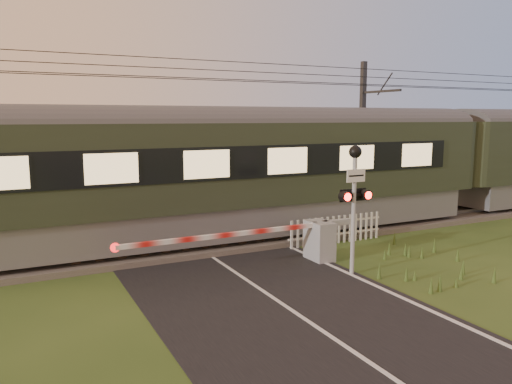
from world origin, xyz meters
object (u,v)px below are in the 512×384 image
picket_fence (336,230)px  catenary_mast (363,135)px  boom_gate (310,240)px  train (449,160)px  crossing_signal (354,187)px

picket_fence → catenary_mast: size_ratio=0.56×
boom_gate → catenary_mast: (6.26, 5.53, 2.81)m
train → picket_fence: train is taller
boom_gate → picket_fence: bearing=36.0°
train → crossing_signal: train is taller
boom_gate → train: bearing=19.8°
picket_fence → catenary_mast: bearing=43.7°
boom_gate → crossing_signal: (0.36, -1.56, 1.77)m
crossing_signal → picket_fence: 3.89m
crossing_signal → picket_fence: bearing=61.9°
boom_gate → crossing_signal: 2.38m
train → boom_gate: (-9.20, -3.30, -1.77)m
train → boom_gate: size_ratio=6.40×
crossing_signal → picket_fence: (1.58, 2.97, -1.95)m
picket_fence → catenary_mast: 6.67m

